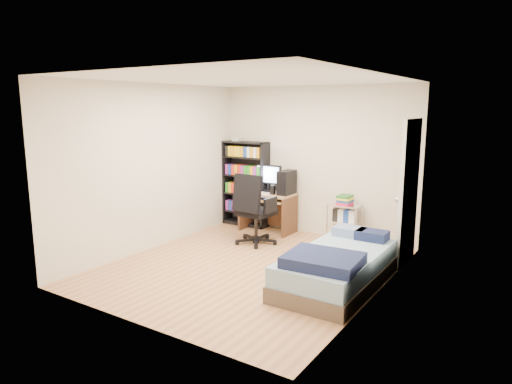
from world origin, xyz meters
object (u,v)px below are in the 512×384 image
Objects in this scene: media_shelf at (246,183)px; bed at (337,267)px; computer_desk at (274,196)px; office_chair at (254,222)px.

media_shelf is 0.84× the size of bed.
bed is (1.92, -1.71, -0.39)m from computer_desk.
office_chair is at bearing 153.18° from bed.
bed is (2.57, -1.82, -0.55)m from media_shelf.
computer_desk reaches higher than office_chair.
office_chair is 2.01m from bed.
media_shelf is at bearing 134.10° from office_chair.
media_shelf is at bearing 171.08° from computer_desk.
computer_desk is 0.86m from office_chair.
computer_desk is 1.02× the size of office_chair.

